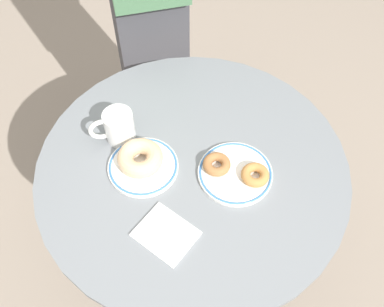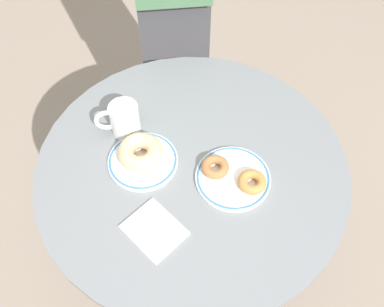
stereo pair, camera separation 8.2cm
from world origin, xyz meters
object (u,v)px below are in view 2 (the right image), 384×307
Objects in this scene: donut_glazed at (140,152)px; plate_right at (233,178)px; plate_left at (143,161)px; coffee_mug at (123,119)px; donut_old_fashioned at (252,182)px; cafe_table at (192,209)px; paper_napkin at (154,230)px; donut_cinnamon at (215,167)px.

plate_right is at bearing 16.25° from donut_glazed.
donut_glazed is (-0.23, -0.07, 0.03)m from plate_right.
coffee_mug is at bearing 148.34° from plate_left.
donut_glazed reaches higher than plate_right.
cafe_table is at bearing -173.82° from donut_old_fashioned.
cafe_table is at bearing 95.45° from paper_napkin.
donut_old_fashioned reaches higher than plate_left.
plate_right is 2.69× the size of donut_old_fashioned.
plate_left is 1.72× the size of coffee_mug.
plate_left is at bearing -164.45° from donut_old_fashioned.
donut_cinnamon is (0.06, 0.01, 0.26)m from cafe_table.
cafe_table is 11.47× the size of donut_cinnamon.
donut_glazed is 0.20m from paper_napkin.
donut_cinnamon is at bearing -175.18° from plate_right.
plate_left is (-0.11, -0.06, 0.24)m from cafe_table.
cafe_table is 0.31m from paper_napkin.
donut_glazed is (-0.01, 0.00, 0.03)m from plate_left.
donut_old_fashioned is at bearing 2.02° from coffee_mug.
coffee_mug is at bearing -178.27° from plate_right.
donut_cinnamon is 0.27m from coffee_mug.
donut_glazed is at bearing -163.75° from plate_right.
plate_left is 1.55× the size of donut_glazed.
cafe_table is at bearing -1.13° from coffee_mug.
coffee_mug reaches higher than donut_cinnamon.
plate_right is 0.23m from paper_napkin.
paper_napkin is (-0.04, -0.21, -0.02)m from donut_cinnamon.
cafe_table is 4.27× the size of plate_right.
plate_right is at bearing 7.17° from cafe_table.
paper_napkin is 1.25× the size of coffee_mug.
cafe_table is 4.47× the size of plate_left.
plate_left is at bearing -30.92° from donut_glazed.
donut_glazed is 0.28m from donut_old_fashioned.
donut_old_fashioned is (0.05, 0.00, 0.02)m from plate_right.
coffee_mug reaches higher than plate_right.
plate_left is 0.19m from paper_napkin.
donut_old_fashioned reaches higher than plate_right.
cafe_table is 0.27m from donut_cinnamon.
plate_left is at bearing 132.06° from paper_napkin.
donut_old_fashioned is 0.54× the size of paper_napkin.
cafe_table is 6.94× the size of donut_glazed.
donut_old_fashioned and donut_cinnamon have the same top height.
donut_glazed is 0.11m from coffee_mug.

